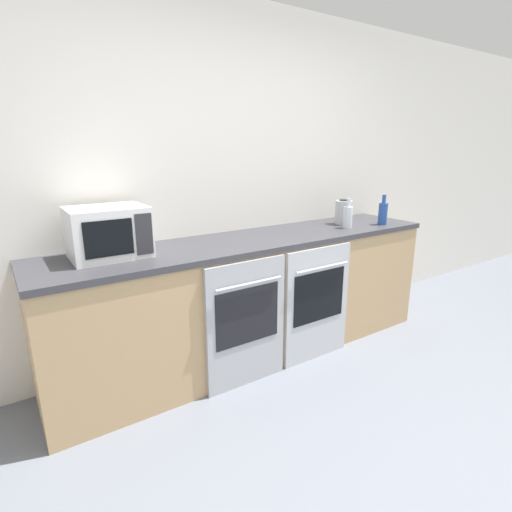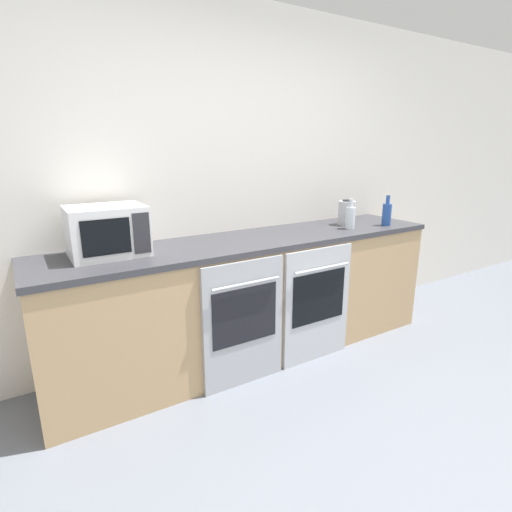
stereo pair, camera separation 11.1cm
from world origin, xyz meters
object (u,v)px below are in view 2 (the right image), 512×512
oven_right (317,304)px  kettle (347,213)px  bottle_clear (350,217)px  microwave (107,231)px  oven_left (244,323)px  bottle_blue (387,214)px

oven_right → kettle: size_ratio=4.12×
kettle → bottle_clear: bearing=-124.2°
microwave → bottle_clear: 1.86m
oven_left → oven_right: (0.63, 0.00, 0.00)m
kettle → oven_left: bearing=-163.5°
kettle → oven_right: bearing=-148.8°
oven_left → bottle_blue: bearing=6.0°
oven_left → microwave: microwave is taller
oven_right → kettle: (0.59, 0.36, 0.58)m
bottle_blue → bottle_clear: size_ratio=1.05×
oven_left → kettle: size_ratio=4.12×
microwave → oven_left: bearing=-28.5°
oven_left → microwave: bearing=151.5°
bottle_blue → kettle: bearing=142.0°
bottle_blue → oven_left: bearing=-174.0°
bottle_clear → kettle: bottle_clear is taller
microwave → bottle_clear: size_ratio=1.85×
oven_right → oven_left: bearing=180.0°
oven_left → bottle_clear: bearing=10.8°
microwave → oven_right: bearing=-16.3°
bottle_blue → microwave: bearing=173.8°
bottle_blue → bottle_clear: bottle_blue is taller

